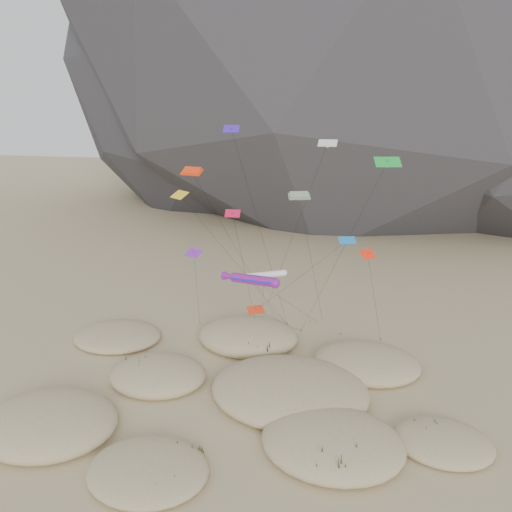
% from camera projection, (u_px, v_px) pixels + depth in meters
% --- Properties ---
extents(ground, '(500.00, 500.00, 0.00)m').
position_uv_depth(ground, '(232.00, 420.00, 49.48)').
color(ground, '#CCB789').
rests_on(ground, ground).
extents(dunes, '(50.35, 36.43, 3.66)m').
position_uv_depth(dunes, '(238.00, 386.00, 54.27)').
color(dunes, '#CCB789').
rests_on(dunes, ground).
extents(dune_grass, '(42.26, 29.68, 1.41)m').
position_uv_depth(dune_grass, '(229.00, 392.00, 52.75)').
color(dune_grass, black).
rests_on(dune_grass, ground).
extents(kite_stakes, '(25.45, 5.27, 0.30)m').
position_uv_depth(kite_stakes, '(289.00, 328.00, 70.03)').
color(kite_stakes, '#3F2D1E').
rests_on(kite_stakes, ground).
extents(rainbow_tube_kite, '(9.55, 19.03, 12.80)m').
position_uv_depth(rainbow_tube_kite, '(252.00, 280.00, 53.89)').
color(rainbow_tube_kite, '#FF1A41').
rests_on(rainbow_tube_kite, ground).
extents(white_tube_kite, '(5.86, 13.92, 11.90)m').
position_uv_depth(white_tube_kite, '(263.00, 275.00, 57.34)').
color(white_tube_kite, white).
rests_on(white_tube_kite, ground).
extents(orange_parafoil, '(7.92, 15.96, 23.47)m').
position_uv_depth(orange_parafoil, '(193.00, 174.00, 55.90)').
color(orange_parafoil, red).
rests_on(orange_parafoil, ground).
extents(multi_parafoil, '(3.02, 14.58, 20.99)m').
position_uv_depth(multi_parafoil, '(300.00, 198.00, 54.88)').
color(multi_parafoil, '#F24E19').
rests_on(multi_parafoil, ground).
extents(delta_kites, '(25.99, 18.67, 27.90)m').
position_uv_depth(delta_kites, '(284.00, 211.00, 54.40)').
color(delta_kites, green).
rests_on(delta_kites, ground).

